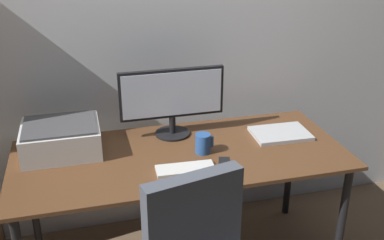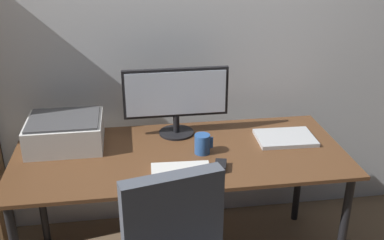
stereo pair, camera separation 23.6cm
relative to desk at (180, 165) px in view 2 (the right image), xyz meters
name	(u,v)px [view 2 (the right image)]	position (x,y,z in m)	size (l,w,h in m)	color
back_wall	(168,26)	(0.00, 0.55, 0.63)	(6.40, 0.10, 2.60)	silver
desk	(180,165)	(0.00, 0.00, 0.00)	(1.76, 0.76, 0.74)	#56351E
monitor	(176,97)	(0.01, 0.24, 0.30)	(0.59, 0.20, 0.39)	black
keyboard	(181,168)	(-0.02, -0.18, 0.08)	(0.29, 0.11, 0.02)	silver
mouse	(221,166)	(0.18, -0.20, 0.09)	(0.06, 0.10, 0.03)	black
coffee_mug	(202,144)	(0.12, -0.02, 0.13)	(0.10, 0.08, 0.11)	#285193
laptop	(285,138)	(0.60, 0.07, 0.09)	(0.32, 0.23, 0.02)	#B7BABC
printer	(65,132)	(-0.61, 0.18, 0.15)	(0.40, 0.34, 0.16)	silver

